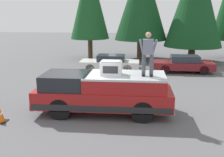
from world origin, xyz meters
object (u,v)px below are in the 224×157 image
(compressor_unit, at_px, (111,68))
(parked_car_maroon, at_px, (183,64))
(traffic_cone, at_px, (0,115))
(pickup_truck, at_px, (104,93))
(parked_car_white, at_px, (110,63))
(person_on_truck_bed, at_px, (148,53))

(compressor_unit, distance_m, parked_car_maroon, 9.59)
(compressor_unit, height_order, traffic_cone, compressor_unit)
(compressor_unit, height_order, parked_car_maroon, compressor_unit)
(pickup_truck, bearing_deg, parked_car_maroon, -27.82)
(compressor_unit, xyz_separation_m, traffic_cone, (-1.28, 4.10, -1.64))
(compressor_unit, bearing_deg, traffic_cone, 107.31)
(pickup_truck, relative_size, traffic_cone, 8.94)
(pickup_truck, distance_m, parked_car_white, 8.33)
(parked_car_maroon, bearing_deg, pickup_truck, 152.18)
(pickup_truck, bearing_deg, person_on_truck_bed, -95.17)
(pickup_truck, relative_size, compressor_unit, 6.60)
(person_on_truck_bed, relative_size, parked_car_maroon, 0.41)
(compressor_unit, distance_m, parked_car_white, 8.54)
(pickup_truck, bearing_deg, parked_car_white, 4.18)
(pickup_truck, bearing_deg, traffic_cone, 109.77)
(compressor_unit, relative_size, parked_car_white, 0.20)
(pickup_truck, distance_m, compressor_unit, 1.10)
(person_on_truck_bed, bearing_deg, traffic_cone, 102.29)
(pickup_truck, distance_m, parked_car_maroon, 9.57)
(pickup_truck, height_order, traffic_cone, pickup_truck)
(pickup_truck, relative_size, parked_car_white, 1.35)
(compressor_unit, relative_size, person_on_truck_bed, 0.50)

